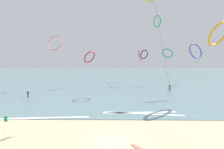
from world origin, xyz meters
TOP-DOWN VIEW (x-y plane):
  - ground_plane at (0.00, 0.00)m, footprint 400.00×400.00m
  - sea_water at (0.00, 105.87)m, footprint 400.00×200.00m
  - surfer_violet at (17.59, 28.96)m, footprint 1.40×0.73m
  - surfer_ivory at (-20.08, 18.90)m, footprint 1.40×0.71m
  - kite_emerald at (12.45, 26.28)m, footprint 6.10×4.35m
  - kite_coral at (-18.47, 31.52)m, footprint 5.42×14.24m
  - kite_magenta at (11.72, 48.76)m, footprint 6.53×22.23m
  - kite_crimson at (-7.91, 34.73)m, footprint 14.65×18.57m
  - kite_cobalt at (20.39, 20.96)m, footprint 4.91×9.41m
  - kite_amber at (21.36, 14.83)m, footprint 6.70×16.51m
  - kite_charcoal at (11.68, 39.14)m, footprint 7.47×11.91m
  - kite_teal at (20.89, 40.52)m, footprint 5.41×12.86m
  - surfboard_spare at (2.88, -1.06)m, footprint 1.63×1.78m
  - beach_flag at (-11.36, 0.39)m, footprint 0.47×0.16m
  - wave_crest_near at (-9.90, 6.32)m, footprint 13.09×1.45m
  - wave_crest_mid at (5.20, 8.23)m, footprint 12.90×1.96m
  - wave_crest_far at (4.78, 8.84)m, footprint 12.27×1.17m

SIDE VIEW (x-z plane):
  - ground_plane at x=0.00m, z-range 0.00..0.00m
  - sea_water at x=0.00m, z-range 0.00..0.08m
  - surfboard_spare at x=2.88m, z-range -0.06..0.14m
  - wave_crest_near at x=-9.90m, z-range 0.00..0.12m
  - wave_crest_mid at x=5.20m, z-range 0.00..0.12m
  - wave_crest_far at x=4.78m, z-range 0.00..0.12m
  - surfer_violet at x=17.59m, z-range -0.03..1.67m
  - surfer_ivory at x=-20.08m, z-range -0.03..1.67m
  - beach_flag at x=-11.36m, z-range 0.44..3.10m
  - kite_crimson at x=-7.91m, z-range 4.14..16.59m
  - kite_cobalt at x=20.39m, z-range 4.62..17.77m
  - kite_charcoal at x=11.68m, z-range 4.89..18.16m
  - kite_magenta at x=11.72m, z-range 4.60..18.56m
  - kite_teal at x=20.89m, z-range 5.10..19.09m
  - kite_amber at x=21.36m, z-range 5.88..22.33m
  - kite_coral at x=-18.47m, z-range 6.12..23.31m
  - kite_emerald at x=12.45m, z-range 9.07..30.53m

